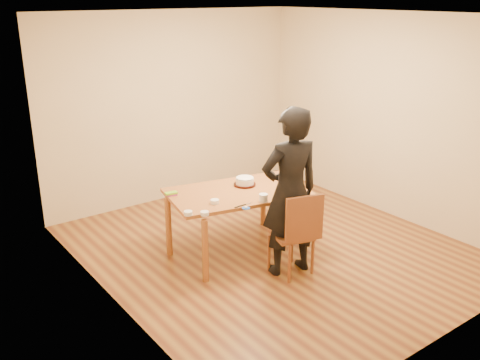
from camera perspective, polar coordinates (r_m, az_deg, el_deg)
room_shell at (r=6.27m, az=1.69°, el=4.95°), size 4.00×4.50×2.70m
dining_table at (r=6.16m, az=-0.28°, el=-1.37°), size 1.73×1.24×0.04m
dining_chair at (r=5.81m, az=5.50°, el=-5.81°), size 0.49×0.49×0.04m
cake_plate at (r=6.33m, az=0.51°, el=-0.48°), size 0.26×0.26×0.02m
cake at (r=6.32m, az=0.51°, el=-0.11°), size 0.21×0.21×0.07m
frosting_dome at (r=6.30m, az=0.51°, el=0.30°), size 0.21×0.21×0.03m
frosting_tub at (r=5.84m, az=2.51°, el=-1.91°), size 0.10×0.10×0.09m
frosting_lid at (r=5.67m, az=0.64°, el=-3.01°), size 0.09×0.09×0.01m
frosting_dollop at (r=5.66m, az=0.64°, el=-2.90°), size 0.04×0.04×0.02m
ramekin_green at (r=5.50m, az=-3.80°, el=-3.57°), size 0.09×0.09×0.04m
ramekin_yellow at (r=5.80m, az=-2.72°, el=-2.31°), size 0.09×0.09×0.04m
ramekin_multi at (r=5.52m, az=-5.55°, el=-3.54°), size 0.09×0.09×0.04m
candy_box_pink at (r=6.07m, az=-7.28°, el=-1.56°), size 0.13×0.08×0.02m
candy_box_green at (r=6.06m, az=-7.35°, el=-1.39°), size 0.15×0.09×0.02m
spatula at (r=5.72m, az=0.02°, el=-2.79°), size 0.15×0.02×0.01m
person at (r=5.65m, az=5.35°, el=-1.32°), size 0.75×0.56×1.85m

